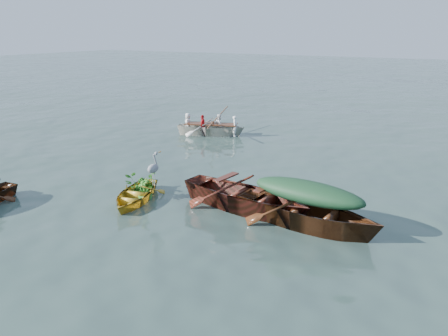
% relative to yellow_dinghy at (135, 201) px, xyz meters
% --- Properties ---
extents(ground, '(140.00, 140.00, 0.00)m').
position_rel_yellow_dinghy_xyz_m(ground, '(2.24, -0.34, 0.00)').
color(ground, '#364C45').
rests_on(ground, ground).
extents(yellow_dinghy, '(2.05, 3.08, 0.74)m').
position_rel_yellow_dinghy_xyz_m(yellow_dinghy, '(0.00, 0.00, 0.00)').
color(yellow_dinghy, gold).
rests_on(yellow_dinghy, ground).
extents(green_tarp_boat, '(5.15, 2.05, 1.21)m').
position_rel_yellow_dinghy_xyz_m(green_tarp_boat, '(4.63, 0.78, 0.00)').
color(green_tarp_boat, '#4D2711').
rests_on(green_tarp_boat, ground).
extents(open_wooden_boat, '(5.32, 2.30, 1.25)m').
position_rel_yellow_dinghy_xyz_m(open_wooden_boat, '(2.91, 0.95, 0.00)').
color(open_wooden_boat, maroon).
rests_on(open_wooden_boat, ground).
extents(rowed_boat, '(4.39, 2.59, 1.00)m').
position_rel_yellow_dinghy_xyz_m(rowed_boat, '(-2.28, 7.77, 0.00)').
color(rowed_boat, white).
rests_on(rowed_boat, ground).
extents(green_tarp_cover, '(2.83, 1.13, 0.52)m').
position_rel_yellow_dinghy_xyz_m(green_tarp_cover, '(4.63, 0.78, 0.87)').
color(green_tarp_cover, '#183B25').
rests_on(green_tarp_cover, green_tarp_boat).
extents(thwart_benches, '(2.68, 1.31, 0.04)m').
position_rel_yellow_dinghy_xyz_m(thwart_benches, '(2.91, 0.95, 0.65)').
color(thwart_benches, '#471910').
rests_on(thwart_benches, open_wooden_boat).
extents(heron, '(0.39, 0.47, 0.92)m').
position_rel_yellow_dinghy_xyz_m(heron, '(0.51, 0.22, 0.83)').
color(heron, '#92959A').
rests_on(heron, yellow_dinghy).
extents(dinghy_weeds, '(0.95, 1.07, 0.60)m').
position_rel_yellow_dinghy_xyz_m(dinghy_weeds, '(-0.15, 0.53, 0.67)').
color(dinghy_weeds, '#216219').
rests_on(dinghy_weeds, yellow_dinghy).
extents(rowers, '(3.16, 2.05, 0.76)m').
position_rel_yellow_dinghy_xyz_m(rowers, '(-2.28, 7.77, 0.88)').
color(rowers, white).
rests_on(rowers, rowed_boat).
extents(oars, '(1.43, 2.65, 0.06)m').
position_rel_yellow_dinghy_xyz_m(oars, '(-2.28, 7.77, 0.53)').
color(oars, brown).
rests_on(oars, rowed_boat).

